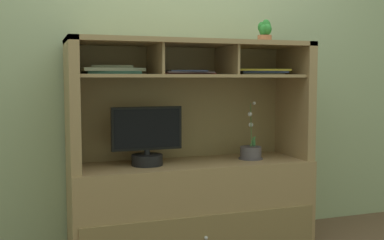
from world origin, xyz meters
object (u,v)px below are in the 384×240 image
(media_console, at_px, (192,184))
(magazine_stack_right, at_px, (112,70))
(potted_succulent, at_px, (265,32))
(tv_monitor, at_px, (147,141))
(magazine_stack_centre, at_px, (258,72))
(potted_orchid, at_px, (251,152))
(magazine_stack_left, at_px, (184,73))

(media_console, xyz_separation_m, magazine_stack_right, (-0.51, 0.06, 0.75))
(potted_succulent, bearing_deg, media_console, 177.21)
(tv_monitor, bearing_deg, potted_succulent, -0.35)
(potted_succulent, bearing_deg, magazine_stack_right, 175.30)
(magazine_stack_right, bearing_deg, magazine_stack_centre, -2.08)
(potted_orchid, xyz_separation_m, magazine_stack_right, (-0.93, 0.08, 0.55))
(magazine_stack_left, bearing_deg, potted_orchid, -8.95)
(potted_orchid, bearing_deg, potted_succulent, -1.21)
(magazine_stack_left, xyz_separation_m, potted_succulent, (0.55, -0.07, 0.28))
(media_console, xyz_separation_m, potted_orchid, (0.42, -0.02, 0.20))
(magazine_stack_right, bearing_deg, tv_monitor, -21.28)
(media_console, distance_m, tv_monitor, 0.43)
(magazine_stack_left, height_order, magazine_stack_centre, magazine_stack_centre)
(tv_monitor, height_order, potted_orchid, potted_orchid)
(media_console, height_order, potted_orchid, media_console)
(potted_orchid, relative_size, potted_succulent, 2.52)
(magazine_stack_right, relative_size, potted_succulent, 2.63)
(magazine_stack_centre, distance_m, potted_succulent, 0.27)
(tv_monitor, height_order, potted_succulent, potted_succulent)
(potted_orchid, height_order, magazine_stack_right, magazine_stack_right)
(media_console, relative_size, magazine_stack_centre, 3.93)
(media_console, relative_size, potted_succulent, 10.16)
(magazine_stack_left, relative_size, magazine_stack_right, 0.92)
(media_console, bearing_deg, magazine_stack_left, 125.45)
(magazine_stack_left, xyz_separation_m, magazine_stack_centre, (0.53, -0.03, 0.01))
(magazine_stack_right, bearing_deg, magazine_stack_left, -1.28)
(magazine_stack_left, distance_m, potted_succulent, 0.62)
(tv_monitor, xyz_separation_m, magazine_stack_centre, (0.80, 0.04, 0.44))
(tv_monitor, xyz_separation_m, magazine_stack_left, (0.27, 0.07, 0.43))
(tv_monitor, distance_m, potted_orchid, 0.73)
(tv_monitor, distance_m, magazine_stack_right, 0.49)
(magazine_stack_left, bearing_deg, magazine_stack_centre, -2.80)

